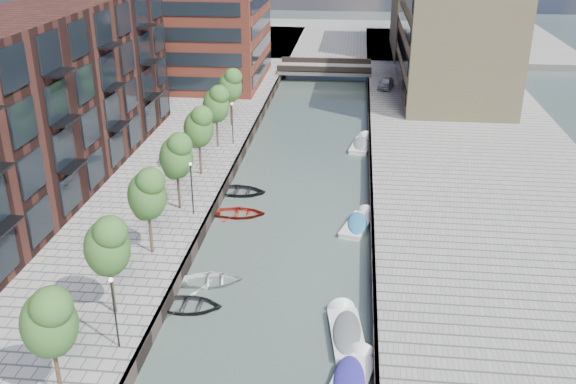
% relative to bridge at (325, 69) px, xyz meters
% --- Properties ---
extents(water, '(300.00, 300.00, 0.00)m').
position_rel_bridge_xyz_m(water, '(0.00, -32.00, -1.39)').
color(water, '#38473F').
rests_on(water, ground).
extents(quay_right, '(20.00, 140.00, 1.00)m').
position_rel_bridge_xyz_m(quay_right, '(16.00, -32.00, -0.89)').
color(quay_right, gray).
rests_on(quay_right, ground).
extents(quay_wall_left, '(0.25, 140.00, 1.00)m').
position_rel_bridge_xyz_m(quay_wall_left, '(-6.10, -32.00, -0.89)').
color(quay_wall_left, '#332823').
rests_on(quay_wall_left, ground).
extents(quay_wall_right, '(0.25, 140.00, 1.00)m').
position_rel_bridge_xyz_m(quay_wall_right, '(6.10, -32.00, -0.89)').
color(quay_wall_right, '#332823').
rests_on(quay_wall_right, ground).
extents(far_closure, '(80.00, 40.00, 1.00)m').
position_rel_bridge_xyz_m(far_closure, '(0.00, 28.00, -0.89)').
color(far_closure, gray).
rests_on(far_closure, ground).
extents(apartment_block, '(8.00, 38.00, 14.00)m').
position_rel_bridge_xyz_m(apartment_block, '(-20.00, -42.00, 6.61)').
color(apartment_block, black).
rests_on(apartment_block, quay_left).
extents(tan_block_near, '(12.00, 25.00, 14.00)m').
position_rel_bridge_xyz_m(tan_block_near, '(16.00, -10.00, 6.61)').
color(tan_block_near, tan).
rests_on(tan_block_near, quay_right).
extents(tan_block_far, '(12.00, 20.00, 16.00)m').
position_rel_bridge_xyz_m(tan_block_far, '(16.00, 16.00, 7.61)').
color(tan_block_far, tan).
rests_on(tan_block_far, quay_right).
extents(bridge, '(13.00, 6.00, 1.30)m').
position_rel_bridge_xyz_m(bridge, '(0.00, 0.00, 0.00)').
color(bridge, gray).
rests_on(bridge, ground).
extents(tree_0, '(2.50, 2.50, 5.95)m').
position_rel_bridge_xyz_m(tree_0, '(-8.50, -68.00, 3.92)').
color(tree_0, '#382619').
rests_on(tree_0, quay_left).
extents(tree_1, '(2.50, 2.50, 5.95)m').
position_rel_bridge_xyz_m(tree_1, '(-8.50, -61.00, 3.92)').
color(tree_1, '#382619').
rests_on(tree_1, quay_left).
extents(tree_2, '(2.50, 2.50, 5.95)m').
position_rel_bridge_xyz_m(tree_2, '(-8.50, -54.00, 3.92)').
color(tree_2, '#382619').
rests_on(tree_2, quay_left).
extents(tree_3, '(2.50, 2.50, 5.95)m').
position_rel_bridge_xyz_m(tree_3, '(-8.50, -47.00, 3.92)').
color(tree_3, '#382619').
rests_on(tree_3, quay_left).
extents(tree_4, '(2.50, 2.50, 5.95)m').
position_rel_bridge_xyz_m(tree_4, '(-8.50, -40.00, 3.92)').
color(tree_4, '#382619').
rests_on(tree_4, quay_left).
extents(tree_5, '(2.50, 2.50, 5.95)m').
position_rel_bridge_xyz_m(tree_5, '(-8.50, -33.00, 3.92)').
color(tree_5, '#382619').
rests_on(tree_5, quay_left).
extents(tree_6, '(2.50, 2.50, 5.95)m').
position_rel_bridge_xyz_m(tree_6, '(-8.50, -26.00, 3.92)').
color(tree_6, '#382619').
rests_on(tree_6, quay_left).
extents(lamp_0, '(0.24, 0.24, 4.12)m').
position_rel_bridge_xyz_m(lamp_0, '(-7.20, -64.00, 2.12)').
color(lamp_0, black).
rests_on(lamp_0, quay_left).
extents(lamp_1, '(0.24, 0.24, 4.12)m').
position_rel_bridge_xyz_m(lamp_1, '(-7.20, -48.00, 2.12)').
color(lamp_1, black).
rests_on(lamp_1, quay_left).
extents(lamp_2, '(0.24, 0.24, 4.12)m').
position_rel_bridge_xyz_m(lamp_2, '(-7.20, -32.00, 2.12)').
color(lamp_2, black).
rests_on(lamp_2, quay_left).
extents(sloop_1, '(4.26, 3.08, 0.87)m').
position_rel_bridge_xyz_m(sloop_1, '(-4.93, -58.78, -1.39)').
color(sloop_1, black).
rests_on(sloop_1, ground).
extents(sloop_2, '(4.17, 3.09, 0.83)m').
position_rel_bridge_xyz_m(sloop_2, '(-4.10, -45.81, -1.39)').
color(sloop_2, maroon).
rests_on(sloop_2, ground).
extents(sloop_3, '(4.51, 3.63, 0.83)m').
position_rel_bridge_xyz_m(sloop_3, '(-4.13, -55.83, -1.39)').
color(sloop_3, silver).
rests_on(sloop_3, ground).
extents(sloop_4, '(4.73, 3.47, 0.95)m').
position_rel_bridge_xyz_m(sloop_4, '(-4.91, -41.65, -1.39)').
color(sloop_4, black).
rests_on(sloop_4, ground).
extents(motorboat_0, '(2.88, 5.30, 1.68)m').
position_rel_bridge_xyz_m(motorboat_0, '(4.89, -64.40, -1.19)').
color(motorboat_0, white).
rests_on(motorboat_0, ground).
extents(motorboat_1, '(2.40, 5.18, 1.66)m').
position_rel_bridge_xyz_m(motorboat_1, '(4.48, -60.25, -1.19)').
color(motorboat_1, silver).
rests_on(motorboat_1, ground).
extents(motorboat_3, '(2.81, 4.87, 1.54)m').
position_rel_bridge_xyz_m(motorboat_3, '(5.13, -46.60, -1.20)').
color(motorboat_3, silver).
rests_on(motorboat_3, ground).
extents(motorboat_4, '(2.56, 5.28, 1.69)m').
position_rel_bridge_xyz_m(motorboat_4, '(5.34, -28.56, -1.19)').
color(motorboat_4, silver).
rests_on(motorboat_4, ground).
extents(car, '(2.41, 4.34, 1.40)m').
position_rel_bridge_xyz_m(car, '(8.26, -8.76, 0.31)').
color(car, '#B3B4B8').
rests_on(car, quay_right).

